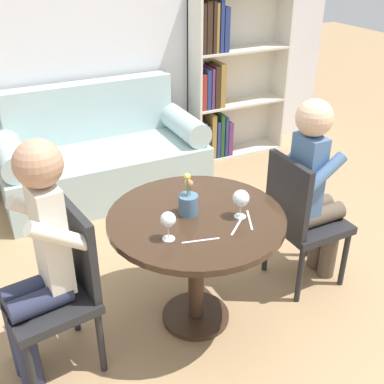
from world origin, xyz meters
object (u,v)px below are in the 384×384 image
(chair_left, at_px, (61,286))
(person_right, at_px, (315,188))
(person_left, at_px, (39,259))
(flower_vase, at_px, (188,201))
(chair_right, at_px, (300,216))
(wine_glass_right, at_px, (241,199))
(bookshelf_right, at_px, (224,81))
(couch, at_px, (103,159))
(wine_glass_left, at_px, (168,220))

(chair_left, height_order, person_right, person_right)
(person_left, distance_m, flower_vase, 0.80)
(chair_right, bearing_deg, wine_glass_right, 104.16)
(bookshelf_right, height_order, wine_glass_right, bookshelf_right)
(couch, bearing_deg, chair_right, -67.20)
(chair_right, bearing_deg, flower_vase, 88.59)
(bookshelf_right, relative_size, person_left, 1.24)
(person_left, distance_m, wine_glass_left, 0.63)
(couch, relative_size, flower_vase, 6.90)
(chair_right, relative_size, person_left, 0.70)
(chair_right, height_order, flower_vase, flower_vase)
(chair_right, relative_size, flower_vase, 3.64)
(wine_glass_right, bearing_deg, chair_right, 15.01)
(wine_glass_left, relative_size, flower_vase, 0.62)
(bookshelf_right, distance_m, wine_glass_right, 2.46)
(person_left, height_order, wine_glass_right, person_left)
(chair_left, bearing_deg, chair_right, 82.12)
(couch, xyz_separation_m, person_left, (-0.82, -1.79, 0.39))
(couch, distance_m, person_left, 2.01)
(bookshelf_right, height_order, chair_right, bookshelf_right)
(chair_right, distance_m, person_left, 1.58)
(couch, bearing_deg, person_right, -64.83)
(wine_glass_left, relative_size, wine_glass_right, 0.97)
(chair_right, bearing_deg, couch, 21.95)
(wine_glass_right, height_order, flower_vase, flower_vase)
(person_right, bearing_deg, person_left, 90.09)
(chair_left, bearing_deg, bookshelf_right, 126.17)
(bookshelf_right, height_order, flower_vase, bookshelf_right)
(couch, relative_size, chair_right, 1.89)
(person_right, xyz_separation_m, wine_glass_right, (-0.62, -0.15, 0.15))
(bookshelf_right, relative_size, wine_glass_left, 10.45)
(person_right, relative_size, wine_glass_right, 7.88)
(bookshelf_right, xyz_separation_m, flower_vase, (-1.38, -2.02, 0.03))
(bookshelf_right, distance_m, person_left, 2.99)
(chair_left, relative_size, chair_right, 1.00)
(chair_right, height_order, person_left, person_left)
(person_left, bearing_deg, couch, 147.19)
(person_right, bearing_deg, bookshelf_right, -15.27)
(chair_left, relative_size, person_left, 0.70)
(chair_right, height_order, wine_glass_right, chair_right)
(chair_right, distance_m, wine_glass_right, 0.65)
(chair_left, distance_m, flower_vase, 0.77)
(chair_left, height_order, flower_vase, flower_vase)
(couch, distance_m, bookshelf_right, 1.45)
(bookshelf_right, xyz_separation_m, wine_glass_right, (-1.14, -2.17, 0.07))
(person_right, bearing_deg, wine_glass_left, 98.41)
(person_right, bearing_deg, chair_right, 90.59)
(chair_left, distance_m, wine_glass_left, 0.64)
(chair_left, xyz_separation_m, flower_vase, (0.71, 0.01, 0.30))
(person_left, xyz_separation_m, wine_glass_left, (0.60, -0.14, 0.13))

